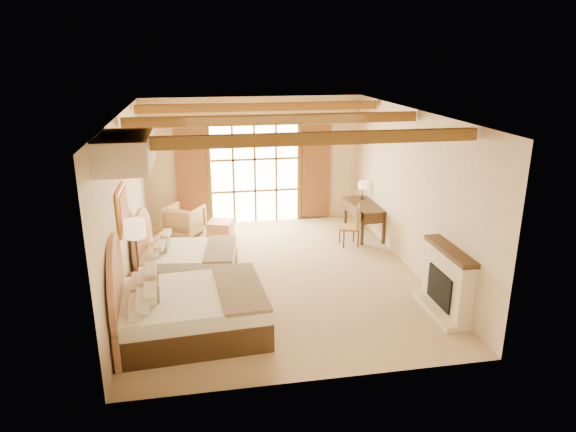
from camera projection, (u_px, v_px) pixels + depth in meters
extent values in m
plane|color=tan|center=(276.00, 275.00, 10.25)|extent=(7.00, 7.00, 0.00)
plane|color=beige|center=(254.00, 161.00, 13.04)|extent=(5.50, 0.00, 5.50)
plane|color=beige|center=(126.00, 205.00, 9.29)|extent=(0.00, 7.00, 7.00)
plane|color=beige|center=(412.00, 191.00, 10.22)|extent=(0.00, 7.00, 7.00)
plane|color=#B57A3A|center=(275.00, 113.00, 9.27)|extent=(7.00, 7.00, 0.00)
cube|color=white|center=(255.00, 175.00, 13.11)|extent=(2.20, 0.02, 2.50)
cube|color=brown|center=(191.00, 177.00, 12.81)|extent=(0.75, 0.06, 2.40)
cube|color=brown|center=(316.00, 172.00, 13.35)|extent=(0.75, 0.06, 2.40)
cube|color=beige|center=(448.00, 282.00, 8.65)|extent=(0.25, 1.30, 1.10)
cube|color=black|center=(443.00, 288.00, 8.67)|extent=(0.18, 0.80, 0.60)
cube|color=beige|center=(440.00, 309.00, 8.79)|extent=(0.45, 1.40, 0.10)
cube|color=#462B17|center=(450.00, 251.00, 8.48)|extent=(0.30, 1.40, 0.08)
cube|color=#DA8E3F|center=(122.00, 209.00, 8.55)|extent=(0.05, 0.95, 0.75)
cube|color=#E2874A|center=(124.00, 209.00, 8.56)|extent=(0.02, 0.82, 0.62)
cube|color=beige|center=(126.00, 151.00, 7.07)|extent=(0.70, 1.40, 0.45)
cube|color=#462B17|center=(192.00, 320.00, 8.09)|extent=(2.38, 1.86, 0.44)
cube|color=white|center=(191.00, 300.00, 7.98)|extent=(2.33, 1.82, 0.24)
cube|color=#857254|center=(241.00, 289.00, 8.07)|extent=(0.79, 1.80, 0.06)
cube|color=gray|center=(155.00, 288.00, 7.82)|extent=(0.16, 0.47, 0.27)
cube|color=#462B17|center=(189.00, 267.00, 10.16)|extent=(2.01, 1.62, 0.36)
cube|color=white|center=(188.00, 254.00, 10.08)|extent=(1.97, 1.59, 0.20)
cube|color=#857254|center=(220.00, 247.00, 10.15)|extent=(0.73, 1.48, 0.04)
cube|color=gray|center=(165.00, 246.00, 9.94)|extent=(0.16, 0.39, 0.22)
cube|color=#462B17|center=(142.00, 293.00, 8.81)|extent=(0.56, 0.56, 0.59)
cylinder|color=#342A17|center=(143.00, 310.00, 8.82)|extent=(0.23, 0.23, 0.03)
cylinder|color=#342A17|center=(139.00, 272.00, 8.60)|extent=(0.04, 0.04, 1.41)
cylinder|color=#FFEEB8|center=(135.00, 229.00, 8.36)|extent=(0.35, 0.35, 0.29)
imported|color=tan|center=(184.00, 221.00, 12.33)|extent=(1.10, 1.11, 0.75)
cube|color=#C47B51|center=(221.00, 229.00, 12.25)|extent=(0.69, 0.69, 0.40)
cube|color=#462B17|center=(364.00, 205.00, 12.27)|extent=(0.72, 1.48, 0.05)
cube|color=#462B17|center=(364.00, 210.00, 12.31)|extent=(0.70, 1.44, 0.23)
cube|color=#A67A36|center=(349.00, 228.00, 11.68)|extent=(0.55, 0.55, 0.06)
cube|color=#A67A36|center=(358.00, 215.00, 11.63)|extent=(0.20, 0.41, 0.52)
cylinder|color=#342A17|center=(362.00, 198.00, 12.69)|extent=(0.13, 0.13, 0.02)
cylinder|color=#342A17|center=(363.00, 192.00, 12.64)|extent=(0.03, 0.03, 0.31)
cylinder|color=#FFEEB8|center=(363.00, 185.00, 12.59)|extent=(0.22, 0.22, 0.17)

